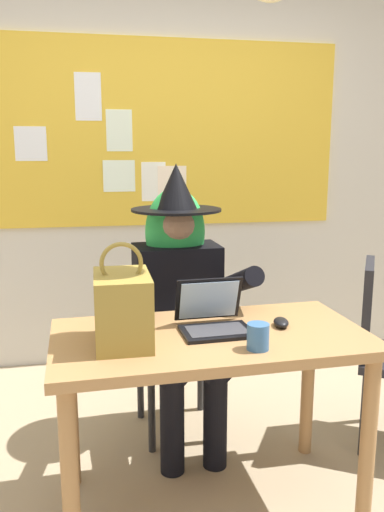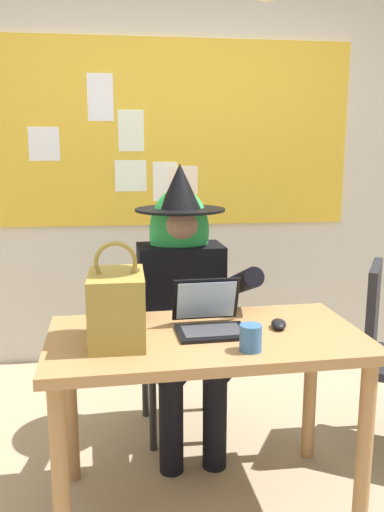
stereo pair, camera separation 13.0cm
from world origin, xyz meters
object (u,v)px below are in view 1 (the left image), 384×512
at_px(desk_main, 211,360).
at_px(laptop, 213,319).
at_px(chair_at_desk, 174,331).
at_px(person_costumed, 179,286).
at_px(handbag, 123,308).
at_px(coffee_mug, 258,337).
at_px(computer_mouse, 281,322).

distance_m(desk_main, laptop, 0.16).
relative_size(chair_at_desk, laptop, 3.21).
distance_m(person_costumed, handbag, 0.68).
bearing_deg(coffee_mug, computer_mouse, 52.45).
bearing_deg(handbag, laptop, 12.77).
bearing_deg(laptop, handbag, -169.95).
height_order(computer_mouse, handbag, handbag).
bearing_deg(handbag, chair_at_desk, 67.51).
xyz_separation_m(desk_main, laptop, (0.02, 0.04, 0.16)).
relative_size(desk_main, chair_at_desk, 1.36).
relative_size(handbag, coffee_mug, 3.98).
distance_m(chair_at_desk, computer_mouse, 0.77).
bearing_deg(handbag, computer_mouse, 6.05).
relative_size(laptop, handbag, 0.75).
bearing_deg(desk_main, handbag, -173.37).
bearing_deg(computer_mouse, laptop, -170.65).
height_order(person_costumed, coffee_mug, person_costumed).
bearing_deg(chair_at_desk, person_costumed, -0.23).
height_order(chair_at_desk, laptop, laptop).
bearing_deg(laptop, computer_mouse, -5.64).
xyz_separation_m(chair_at_desk, handbag, (-0.30, -0.72, 0.36)).
distance_m(chair_at_desk, coffee_mug, 0.93).
relative_size(laptop, coffee_mug, 2.99).
distance_m(person_costumed, computer_mouse, 0.62).
height_order(computer_mouse, coffee_mug, coffee_mug).
bearing_deg(handbag, desk_main, 6.63).
distance_m(computer_mouse, coffee_mug, 0.28).
bearing_deg(person_costumed, computer_mouse, 29.58).
relative_size(laptop, computer_mouse, 2.73).
relative_size(computer_mouse, coffee_mug, 1.09).
bearing_deg(chair_at_desk, coffee_mug, 6.86).
height_order(chair_at_desk, person_costumed, person_costumed).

